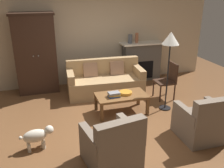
% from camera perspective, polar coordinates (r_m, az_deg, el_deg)
% --- Properties ---
extents(ground_plane, '(9.60, 9.60, 0.00)m').
position_cam_1_polar(ground_plane, '(5.07, 0.43, -9.09)').
color(ground_plane, brown).
extents(back_wall, '(7.20, 0.10, 2.80)m').
position_cam_1_polar(back_wall, '(6.96, -5.80, 11.49)').
color(back_wall, beige).
rests_on(back_wall, ground).
extents(fireplace, '(1.26, 0.48, 1.12)m').
position_cam_1_polar(fireplace, '(7.35, 6.81, 5.33)').
color(fireplace, '#4C4947').
rests_on(fireplace, ground).
extents(armoire, '(1.06, 0.57, 2.03)m').
position_cam_1_polar(armoire, '(6.59, -17.21, 6.73)').
color(armoire, '#382319').
rests_on(armoire, ground).
extents(couch, '(1.97, 0.97, 0.86)m').
position_cam_1_polar(couch, '(6.38, -1.64, 0.61)').
color(couch, tan).
rests_on(couch, ground).
extents(coffee_table, '(1.10, 0.60, 0.42)m').
position_cam_1_polar(coffee_table, '(5.35, 2.19, -3.02)').
color(coffee_table, brown).
rests_on(coffee_table, ground).
extents(fruit_bowl, '(0.28, 0.28, 0.06)m').
position_cam_1_polar(fruit_bowl, '(5.36, 3.19, -2.04)').
color(fruit_bowl, orange).
rests_on(fruit_bowl, coffee_table).
extents(book_stack, '(0.26, 0.19, 0.10)m').
position_cam_1_polar(book_stack, '(5.21, 0.48, -2.44)').
color(book_stack, '#38569E').
rests_on(book_stack, coffee_table).
extents(mantel_vase_slate, '(0.13, 0.13, 0.25)m').
position_cam_1_polar(mantel_vase_slate, '(7.04, 4.21, 10.37)').
color(mantel_vase_slate, '#565B66').
rests_on(mantel_vase_slate, fireplace).
extents(mantel_vase_terracotta, '(0.09, 0.09, 0.28)m').
position_cam_1_polar(mantel_vase_terracotta, '(7.11, 5.75, 10.56)').
color(mantel_vase_terracotta, '#A86042').
rests_on(mantel_vase_terracotta, fireplace).
extents(armchair_near_left, '(0.89, 0.89, 0.88)m').
position_cam_1_polar(armchair_near_left, '(3.87, 0.09, -14.23)').
color(armchair_near_left, '#756656').
rests_on(armchair_near_left, ground).
extents(armchair_near_right, '(0.78, 0.77, 0.88)m').
position_cam_1_polar(armchair_near_right, '(4.75, 20.17, -8.39)').
color(armchair_near_right, '#756656').
rests_on(armchair_near_right, ground).
extents(side_chair_wooden, '(0.44, 0.44, 0.90)m').
position_cam_1_polar(side_chair_wooden, '(6.18, 12.79, 1.29)').
color(side_chair_wooden, '#382319').
rests_on(side_chair_wooden, ground).
extents(floor_lamp, '(0.36, 0.36, 1.74)m').
position_cam_1_polar(floor_lamp, '(5.31, 13.35, 9.18)').
color(floor_lamp, black).
rests_on(floor_lamp, ground).
extents(dog, '(0.57, 0.25, 0.39)m').
position_cam_1_polar(dog, '(4.42, -16.93, -11.36)').
color(dog, beige).
rests_on(dog, ground).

